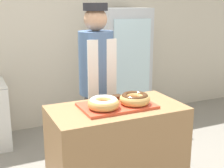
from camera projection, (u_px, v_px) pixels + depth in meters
name	position (u px, v px, depth m)	size (l,w,h in m)	color
wall_back	(53.00, 34.00, 4.43)	(8.00, 0.06, 2.70)	beige
display_counter	(117.00, 156.00, 2.78)	(1.15, 0.62, 0.92)	#997047
serving_tray	(117.00, 106.00, 2.66)	(0.62, 0.39, 0.02)	#D84C33
donut_light_glaze	(104.00, 103.00, 2.54)	(0.26, 0.26, 0.09)	tan
donut_chocolate_glaze	(135.00, 98.00, 2.66)	(0.26, 0.26, 0.09)	tan
brownie_back_left	(103.00, 99.00, 2.76)	(0.08, 0.08, 0.03)	#382111
brownie_back_right	(117.00, 97.00, 2.81)	(0.08, 0.08, 0.03)	#382111
baker_person	(97.00, 85.00, 3.24)	(0.36, 0.36, 1.78)	#4C4C51
beverage_fridge	(122.00, 68.00, 4.58)	(0.67, 0.64, 1.72)	#ADB2B7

